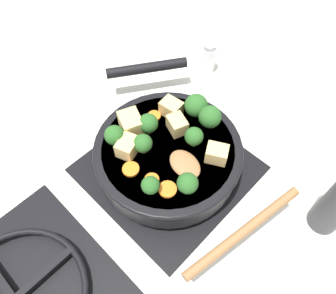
{
  "coord_description": "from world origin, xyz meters",
  "views": [
    {
      "loc": [
        -0.24,
        0.25,
        0.61
      ],
      "look_at": [
        0.0,
        0.0,
        0.09
      ],
      "focal_mm": 35.0,
      "sensor_mm": 36.0,
      "label": 1
    }
  ],
  "objects": [
    {
      "name": "carrot_slice_under_broccoli",
      "position": [
        -0.06,
        0.07,
        0.09
      ],
      "size": [
        0.03,
        0.03,
        0.01
      ],
      "primitive_type": "cylinder",
      "color": "orange",
      "rests_on": "skillet_pan"
    },
    {
      "name": "broccoli_floret_east_rim",
      "position": [
        0.05,
        0.0,
        0.11
      ],
      "size": [
        0.04,
        0.04,
        0.05
      ],
      "color": "#709956",
      "rests_on": "skillet_pan"
    },
    {
      "name": "carrot_slice_edge_slice",
      "position": [
        -0.03,
        0.07,
        0.09
      ],
      "size": [
        0.03,
        0.03,
        0.01
      ],
      "primitive_type": "cylinder",
      "color": "orange",
      "rests_on": "skillet_pan"
    },
    {
      "name": "broccoli_floret_small_inner",
      "position": [
        0.03,
        0.04,
        0.11
      ],
      "size": [
        0.04,
        0.04,
        0.04
      ],
      "color": "#709956",
      "rests_on": "skillet_pan"
    },
    {
      "name": "broccoli_floret_near_spoon",
      "position": [
        -0.03,
        -0.04,
        0.11
      ],
      "size": [
        0.04,
        0.04,
        0.04
      ],
      "color": "#709956",
      "rests_on": "skillet_pan"
    },
    {
      "name": "broccoli_floret_west_rim",
      "position": [
        0.02,
        -0.1,
        0.11
      ],
      "size": [
        0.05,
        0.05,
        0.05
      ],
      "color": "#709956",
      "rests_on": "skillet_pan"
    },
    {
      "name": "broccoli_floret_center_top",
      "position": [
        -0.09,
        0.04,
        0.11
      ],
      "size": [
        0.04,
        0.04,
        0.04
      ],
      "color": "#709956",
      "rests_on": "skillet_pan"
    },
    {
      "name": "salt_shaker",
      "position": [
        0.14,
        -0.29,
        0.04
      ],
      "size": [
        0.04,
        0.04,
        0.09
      ],
      "color": "white",
      "rests_on": "ground_plane"
    },
    {
      "name": "wooden_spoon",
      "position": [
        -0.14,
        0.02,
        0.09
      ],
      "size": [
        0.22,
        0.24,
        0.02
      ],
      "color": "olive",
      "rests_on": "skillet_pan"
    },
    {
      "name": "ground_plane",
      "position": [
        0.0,
        0.0,
        0.0
      ],
      "size": [
        2.4,
        2.4,
        0.0
      ],
      "primitive_type": "plane",
      "color": "silver"
    },
    {
      "name": "broccoli_floret_mid_floret",
      "position": [
        -0.04,
        0.09,
        0.11
      ],
      "size": [
        0.03,
        0.03,
        0.04
      ],
      "color": "#709956",
      "rests_on": "skillet_pan"
    },
    {
      "name": "carrot_slice_orange_thin",
      "position": [
        0.07,
        -0.03,
        0.09
      ],
      "size": [
        0.03,
        0.03,
        0.01
      ],
      "primitive_type": "cylinder",
      "color": "orange",
      "rests_on": "skillet_pan"
    },
    {
      "name": "front_burner_grate",
      "position": [
        0.0,
        0.0,
        0.01
      ],
      "size": [
        0.31,
        0.31,
        0.03
      ],
      "color": "black",
      "rests_on": "ground_plane"
    },
    {
      "name": "carrot_slice_near_center",
      "position": [
        0.01,
        0.08,
        0.09
      ],
      "size": [
        0.03,
        0.03,
        0.01
      ],
      "primitive_type": "cylinder",
      "color": "orange",
      "rests_on": "skillet_pan"
    },
    {
      "name": "tofu_cube_west_chunk",
      "position": [
        0.05,
        -0.06,
        0.1
      ],
      "size": [
        0.04,
        0.04,
        0.03
      ],
      "primitive_type": "cube",
      "rotation": [
        0.0,
        0.0,
        3.26
      ],
      "color": "#DBB770",
      "rests_on": "skillet_pan"
    },
    {
      "name": "tofu_cube_back_piece",
      "position": [
        0.02,
        -0.04,
        0.1
      ],
      "size": [
        0.05,
        0.04,
        0.03
      ],
      "primitive_type": "cube",
      "rotation": [
        0.0,
        0.0,
        5.93
      ],
      "color": "#DBB770",
      "rests_on": "skillet_pan"
    },
    {
      "name": "tofu_cube_east_chunk",
      "position": [
        0.08,
        0.02,
        0.1
      ],
      "size": [
        0.06,
        0.05,
        0.04
      ],
      "primitive_type": "cube",
      "rotation": [
        0.0,
        0.0,
        2.75
      ],
      "color": "#DBB770",
      "rests_on": "skillet_pan"
    },
    {
      "name": "skillet_pan",
      "position": [
        0.0,
        -0.0,
        0.06
      ],
      "size": [
        0.4,
        0.36,
        0.06
      ],
      "color": "black",
      "rests_on": "front_burner_grate"
    },
    {
      "name": "broccoli_floret_south_cluster",
      "position": [
        -0.02,
        -0.09,
        0.11
      ],
      "size": [
        0.04,
        0.04,
        0.05
      ],
      "color": "#709956",
      "rests_on": "skillet_pan"
    },
    {
      "name": "broccoli_floret_north_edge",
      "position": [
        0.08,
        0.06,
        0.11
      ],
      "size": [
        0.04,
        0.04,
        0.05
      ],
      "color": "#709956",
      "rests_on": "skillet_pan"
    },
    {
      "name": "tofu_cube_near_handle",
      "position": [
        -0.08,
        -0.04,
        0.1
      ],
      "size": [
        0.05,
        0.05,
        0.03
      ],
      "primitive_type": "cube",
      "rotation": [
        0.0,
        0.0,
        0.51
      ],
      "color": "#DBB770",
      "rests_on": "skillet_pan"
    },
    {
      "name": "tofu_cube_center_large",
      "position": [
        0.05,
        0.06,
        0.1
      ],
      "size": [
        0.04,
        0.05,
        0.03
      ],
      "primitive_type": "cube",
      "rotation": [
        0.0,
        0.0,
        5.05
      ],
      "color": "#DBB770",
      "rests_on": "skillet_pan"
    }
  ]
}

